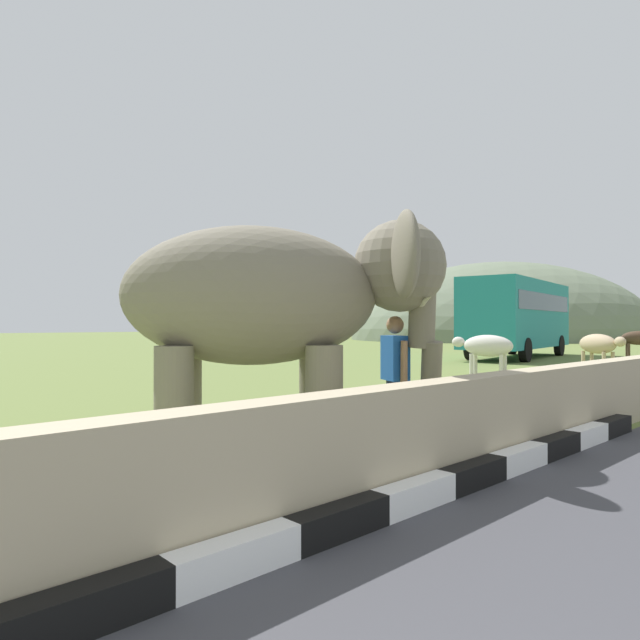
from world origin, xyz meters
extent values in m
cube|color=black|center=(0.10, 3.79, 0.12)|extent=(0.90, 0.20, 0.24)
cube|color=white|center=(1.00, 3.79, 0.12)|extent=(0.90, 0.20, 0.24)
cube|color=black|center=(1.90, 3.79, 0.12)|extent=(0.90, 0.20, 0.24)
cube|color=white|center=(2.80, 3.79, 0.12)|extent=(0.90, 0.20, 0.24)
cube|color=black|center=(3.70, 3.79, 0.12)|extent=(0.90, 0.20, 0.24)
cube|color=white|center=(4.60, 3.79, 0.12)|extent=(0.90, 0.20, 0.24)
cube|color=black|center=(5.50, 3.79, 0.12)|extent=(0.90, 0.20, 0.24)
cube|color=white|center=(6.40, 3.79, 0.12)|extent=(0.90, 0.20, 0.24)
cube|color=black|center=(7.30, 3.79, 0.12)|extent=(0.90, 0.20, 0.24)
cube|color=tan|center=(2.00, 4.09, 0.50)|extent=(28.00, 0.36, 1.00)
cylinder|color=#756E5D|center=(4.02, 6.33, 0.65)|extent=(0.44, 0.44, 1.31)
cylinder|color=#756E5D|center=(3.49, 5.61, 0.65)|extent=(0.44, 0.44, 1.31)
cylinder|color=#756E5D|center=(2.66, 7.34, 0.65)|extent=(0.44, 0.44, 1.31)
cylinder|color=#756E5D|center=(2.12, 6.62, 0.65)|extent=(0.44, 0.44, 1.31)
ellipsoid|color=#756E5D|center=(3.07, 6.48, 1.90)|extent=(3.44, 3.13, 1.70)
sphere|color=#756E5D|center=(4.57, 5.36, 2.28)|extent=(1.16, 1.16, 1.16)
ellipsoid|color=#D84C8C|center=(4.81, 5.19, 2.43)|extent=(0.67, 0.73, 0.44)
ellipsoid|color=#756E5D|center=(4.92, 6.07, 2.33)|extent=(0.73, 0.87, 1.00)
ellipsoid|color=#756E5D|center=(3.99, 4.82, 2.33)|extent=(0.73, 0.87, 1.00)
cylinder|color=#756E5D|center=(4.81, 5.19, 1.73)|extent=(0.53, 0.55, 0.98)
cylinder|color=#756E5D|center=(4.90, 5.12, 0.93)|extent=(0.42, 0.44, 0.83)
cone|color=beige|center=(4.93, 5.45, 1.83)|extent=(0.45, 0.54, 0.22)
cone|color=beige|center=(4.59, 5.00, 1.83)|extent=(0.45, 0.54, 0.22)
cylinder|color=navy|center=(4.76, 5.64, 0.41)|extent=(0.15, 0.15, 0.82)
cylinder|color=navy|center=(4.67, 5.46, 0.41)|extent=(0.15, 0.15, 0.82)
cube|color=#1E59B2|center=(4.71, 5.55, 1.11)|extent=(0.39, 0.46, 0.58)
cylinder|color=#9E7251|center=(4.82, 5.78, 1.08)|extent=(0.14, 0.16, 0.53)
cylinder|color=#9E7251|center=(4.60, 5.32, 1.08)|extent=(0.12, 0.13, 0.52)
sphere|color=#9E7251|center=(4.71, 5.55, 1.54)|extent=(0.23, 0.23, 0.23)
cube|color=teal|center=(23.29, 13.36, 2.00)|extent=(9.33, 4.12, 3.00)
cube|color=#3F5160|center=(23.29, 13.36, 2.54)|extent=(8.63, 4.03, 0.76)
cylinder|color=black|center=(25.91, 15.02, 0.50)|extent=(1.04, 0.48, 1.00)
cylinder|color=black|center=(26.34, 12.76, 0.50)|extent=(1.04, 0.48, 1.00)
cylinder|color=black|center=(20.24, 13.96, 0.50)|extent=(1.04, 0.48, 1.00)
cylinder|color=black|center=(20.66, 11.70, 0.50)|extent=(1.04, 0.48, 1.00)
cylinder|color=beige|center=(13.98, 10.10, 0.33)|extent=(0.12, 0.12, 0.65)
cylinder|color=beige|center=(14.33, 10.17, 0.33)|extent=(0.12, 0.12, 0.65)
cylinder|color=beige|center=(14.17, 9.22, 0.33)|extent=(0.12, 0.12, 0.65)
cylinder|color=beige|center=(14.52, 9.29, 0.33)|extent=(0.12, 0.12, 0.65)
ellipsoid|color=beige|center=(14.25, 9.70, 0.90)|extent=(0.90, 1.59, 0.66)
ellipsoid|color=beige|center=(14.05, 10.60, 1.00)|extent=(0.34, 0.45, 0.32)
cylinder|color=tan|center=(18.38, 7.57, 0.33)|extent=(0.12, 0.12, 0.65)
cylinder|color=tan|center=(18.05, 7.73, 0.33)|extent=(0.12, 0.12, 0.65)
cylinder|color=tan|center=(18.77, 8.38, 0.33)|extent=(0.12, 0.12, 0.65)
cylinder|color=tan|center=(18.45, 8.54, 0.33)|extent=(0.12, 0.12, 0.65)
ellipsoid|color=tan|center=(18.41, 8.06, 0.90)|extent=(1.20, 1.61, 0.66)
ellipsoid|color=tan|center=(18.00, 7.22, 1.00)|extent=(0.41, 0.47, 0.32)
cylinder|color=#473323|center=(27.97, 10.22, 0.33)|extent=(0.12, 0.12, 0.65)
cylinder|color=#473323|center=(27.66, 10.03, 0.33)|extent=(0.12, 0.12, 0.65)
ellipsoid|color=#473323|center=(28.05, 9.74, 0.90)|extent=(1.29, 1.59, 0.66)
ellipsoid|color=#64715A|center=(55.00, 31.32, 0.00)|extent=(36.79, 29.43, 16.44)
camera|label=1|loc=(-0.94, 0.97, 1.55)|focal=31.07mm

